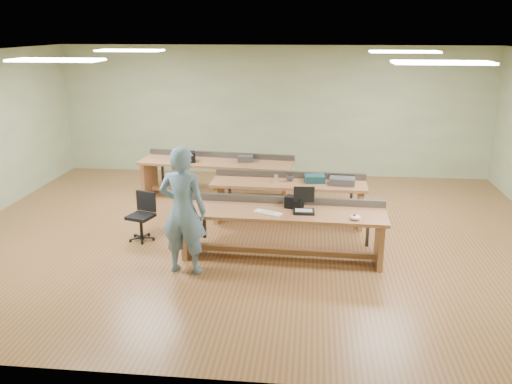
% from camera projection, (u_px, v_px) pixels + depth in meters
% --- Properties ---
extents(floor, '(10.00, 10.00, 0.00)m').
position_uv_depth(floor, '(255.00, 234.00, 9.25)').
color(floor, brown).
rests_on(floor, ground).
extents(ceiling, '(10.00, 10.00, 0.00)m').
position_uv_depth(ceiling, '(255.00, 53.00, 8.37)').
color(ceiling, silver).
rests_on(ceiling, wall_back).
extents(wall_back, '(10.00, 0.04, 3.00)m').
position_uv_depth(wall_back, '(273.00, 111.00, 12.61)').
color(wall_back, '#A5B78B').
rests_on(wall_back, floor).
extents(wall_front, '(10.00, 0.04, 3.00)m').
position_uv_depth(wall_front, '(208.00, 241.00, 5.01)').
color(wall_front, '#A5B78B').
rests_on(wall_front, floor).
extents(fluor_panels, '(6.20, 3.50, 0.03)m').
position_uv_depth(fluor_panels, '(255.00, 55.00, 8.38)').
color(fluor_panels, white).
rests_on(fluor_panels, ceiling).
extents(workbench_front, '(3.12, 0.93, 0.86)m').
position_uv_depth(workbench_front, '(283.00, 222.00, 8.21)').
color(workbench_front, '#9C6642').
rests_on(workbench_front, floor).
extents(workbench_mid, '(2.76, 0.80, 0.86)m').
position_uv_depth(workbench_mid, '(289.00, 192.00, 9.70)').
color(workbench_mid, '#9C6642').
rests_on(workbench_mid, floor).
extents(workbench_back, '(3.22, 1.15, 0.86)m').
position_uv_depth(workbench_back, '(217.00, 170.00, 11.18)').
color(workbench_back, '#9C6642').
rests_on(workbench_back, floor).
extents(person, '(0.72, 0.52, 1.85)m').
position_uv_depth(person, '(183.00, 211.00, 7.59)').
color(person, '#6688A8').
rests_on(person, floor).
extents(laptop_base, '(0.32, 0.27, 0.03)m').
position_uv_depth(laptop_base, '(304.00, 212.00, 8.03)').
color(laptop_base, black).
rests_on(laptop_base, workbench_front).
extents(laptop_screen, '(0.31, 0.03, 0.25)m').
position_uv_depth(laptop_screen, '(304.00, 194.00, 8.08)').
color(laptop_screen, black).
rests_on(laptop_screen, laptop_base).
extents(keyboard, '(0.45, 0.30, 0.02)m').
position_uv_depth(keyboard, '(268.00, 213.00, 7.99)').
color(keyboard, white).
rests_on(keyboard, workbench_front).
extents(trackball_mouse, '(0.19, 0.21, 0.07)m').
position_uv_depth(trackball_mouse, '(355.00, 217.00, 7.74)').
color(trackball_mouse, white).
rests_on(trackball_mouse, workbench_front).
extents(camera_bag, '(0.30, 0.24, 0.18)m').
position_uv_depth(camera_bag, '(294.00, 202.00, 8.23)').
color(camera_bag, black).
rests_on(camera_bag, workbench_front).
extents(task_chair, '(0.54, 0.54, 0.79)m').
position_uv_depth(task_chair, '(142.00, 223.00, 8.95)').
color(task_chair, black).
rests_on(task_chair, floor).
extents(parts_bin_teal, '(0.38, 0.31, 0.12)m').
position_uv_depth(parts_bin_teal, '(315.00, 179.00, 9.61)').
color(parts_bin_teal, '#143A41').
rests_on(parts_bin_teal, workbench_mid).
extents(parts_bin_grey, '(0.47, 0.33, 0.12)m').
position_uv_depth(parts_bin_grey, '(342.00, 181.00, 9.46)').
color(parts_bin_grey, '#38383A').
rests_on(parts_bin_grey, workbench_mid).
extents(mug, '(0.17, 0.17, 0.10)m').
position_uv_depth(mug, '(290.00, 178.00, 9.67)').
color(mug, '#38383A').
rests_on(mug, workbench_mid).
extents(drinks_can, '(0.08, 0.08, 0.12)m').
position_uv_depth(drinks_can, '(276.00, 178.00, 9.64)').
color(drinks_can, white).
rests_on(drinks_can, workbench_mid).
extents(storage_box_back, '(0.42, 0.35, 0.21)m').
position_uv_depth(storage_box_back, '(186.00, 157.00, 11.01)').
color(storage_box_back, black).
rests_on(storage_box_back, workbench_back).
extents(tray_back, '(0.34, 0.27, 0.13)m').
position_uv_depth(tray_back, '(245.00, 159.00, 11.04)').
color(tray_back, '#38383A').
rests_on(tray_back, workbench_back).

